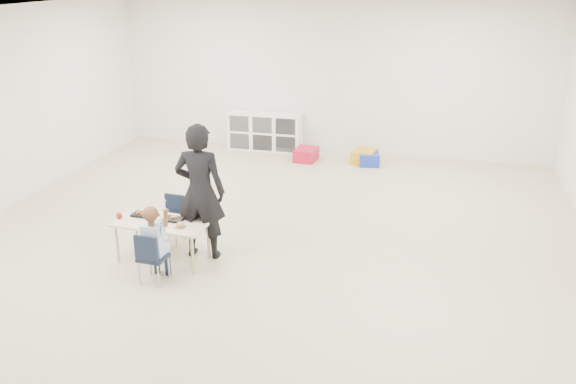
% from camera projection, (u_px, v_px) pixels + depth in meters
% --- Properties ---
extents(room, '(9.00, 9.02, 2.80)m').
position_uv_depth(room, '(260.00, 141.00, 7.03)').
color(room, '#B6AB8C').
rests_on(room, ground).
extents(table, '(1.12, 0.61, 0.50)m').
position_uv_depth(table, '(163.00, 241.00, 7.19)').
color(table, beige).
rests_on(table, ground).
extents(chair_near, '(0.31, 0.29, 0.60)m').
position_uv_depth(chair_near, '(153.00, 257.00, 6.69)').
color(chair_near, black).
rests_on(chair_near, ground).
extents(chair_far, '(0.31, 0.29, 0.60)m').
position_uv_depth(chair_far, '(171.00, 220.00, 7.66)').
color(chair_far, black).
rests_on(chair_far, ground).
extents(child, '(0.42, 0.42, 0.95)m').
position_uv_depth(child, '(152.00, 242.00, 6.63)').
color(child, '#BCDDFF').
rests_on(child, chair_near).
extents(lunch_tray_near, '(0.23, 0.17, 0.03)m').
position_uv_depth(lunch_tray_near, '(174.00, 219.00, 7.13)').
color(lunch_tray_near, black).
rests_on(lunch_tray_near, table).
extents(lunch_tray_far, '(0.23, 0.17, 0.03)m').
position_uv_depth(lunch_tray_far, '(142.00, 214.00, 7.27)').
color(lunch_tray_far, black).
rests_on(lunch_tray_far, table).
extents(milk_carton, '(0.07, 0.07, 0.10)m').
position_uv_depth(milk_carton, '(158.00, 222.00, 6.97)').
color(milk_carton, white).
rests_on(milk_carton, table).
extents(bread_roll, '(0.09, 0.09, 0.07)m').
position_uv_depth(bread_roll, '(180.00, 225.00, 6.94)').
color(bread_roll, tan).
rests_on(bread_roll, table).
extents(apple_near, '(0.07, 0.07, 0.07)m').
position_uv_depth(apple_near, '(157.00, 215.00, 7.19)').
color(apple_near, maroon).
rests_on(apple_near, table).
extents(apple_far, '(0.07, 0.07, 0.07)m').
position_uv_depth(apple_far, '(119.00, 216.00, 7.18)').
color(apple_far, maroon).
rests_on(apple_far, table).
extents(cubby_shelf, '(1.40, 0.40, 0.70)m').
position_uv_depth(cubby_shelf, '(265.00, 131.00, 11.56)').
color(cubby_shelf, white).
rests_on(cubby_shelf, ground).
extents(adult, '(0.62, 0.43, 1.64)m').
position_uv_depth(adult, '(200.00, 192.00, 7.12)').
color(adult, black).
rests_on(adult, ground).
extents(bin_red, '(0.40, 0.50, 0.23)m').
position_uv_depth(bin_red, '(306.00, 154.00, 10.97)').
color(bin_red, '#AE112C').
rests_on(bin_red, ground).
extents(bin_yellow, '(0.44, 0.53, 0.24)m').
position_uv_depth(bin_yellow, '(364.00, 156.00, 10.86)').
color(bin_yellow, orange).
rests_on(bin_yellow, ground).
extents(bin_blue, '(0.42, 0.50, 0.22)m').
position_uv_depth(bin_blue, '(369.00, 158.00, 10.76)').
color(bin_blue, '#152DA3').
rests_on(bin_blue, ground).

